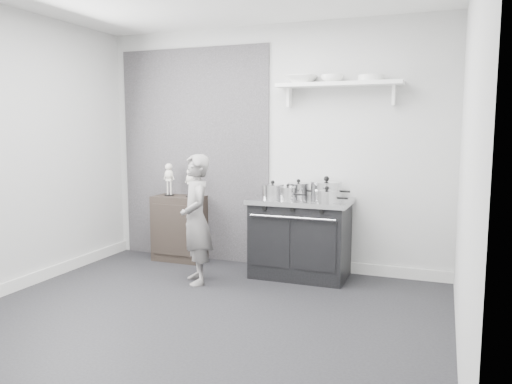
# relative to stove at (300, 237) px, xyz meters

# --- Properties ---
(ground) EXTENTS (4.00, 4.00, 0.00)m
(ground) POSITION_rel_stove_xyz_m (-0.47, -1.48, -0.42)
(ground) COLOR black
(ground) RESTS_ON ground
(room_shell) EXTENTS (4.02, 3.62, 2.71)m
(room_shell) POSITION_rel_stove_xyz_m (-0.55, -1.33, 1.22)
(room_shell) COLOR #B8B8B6
(room_shell) RESTS_ON ground
(wall_shelf) EXTENTS (1.30, 0.26, 0.24)m
(wall_shelf) POSITION_rel_stove_xyz_m (0.33, 0.20, 1.59)
(wall_shelf) COLOR white
(wall_shelf) RESTS_ON room_shell
(stove) EXTENTS (1.04, 0.65, 0.84)m
(stove) POSITION_rel_stove_xyz_m (0.00, 0.00, 0.00)
(stove) COLOR black
(stove) RESTS_ON ground
(side_cabinet) EXTENTS (0.59, 0.35, 0.77)m
(side_cabinet) POSITION_rel_stove_xyz_m (-1.53, 0.13, -0.03)
(side_cabinet) COLOR black
(side_cabinet) RESTS_ON ground
(child) EXTENTS (0.54, 0.57, 1.31)m
(child) POSITION_rel_stove_xyz_m (-0.92, -0.59, 0.23)
(child) COLOR slate
(child) RESTS_ON ground
(pot_front_left) EXTENTS (0.32, 0.24, 0.19)m
(pot_front_left) POSITION_rel_stove_xyz_m (-0.29, -0.07, 0.49)
(pot_front_left) COLOR silver
(pot_front_left) RESTS_ON stove
(pot_back_left) EXTENTS (0.32, 0.24, 0.19)m
(pot_back_left) POSITION_rel_stove_xyz_m (-0.07, 0.15, 0.49)
(pot_back_left) COLOR silver
(pot_back_left) RESTS_ON stove
(pot_back_right) EXTENTS (0.42, 0.33, 0.24)m
(pot_back_right) POSITION_rel_stove_xyz_m (0.24, 0.12, 0.50)
(pot_back_right) COLOR silver
(pot_back_right) RESTS_ON stove
(pot_front_right) EXTENTS (0.34, 0.25, 0.17)m
(pot_front_right) POSITION_rel_stove_xyz_m (0.32, -0.20, 0.48)
(pot_front_right) COLOR silver
(pot_front_right) RESTS_ON stove
(pot_front_center) EXTENTS (0.26, 0.17, 0.16)m
(pot_front_center) POSITION_rel_stove_xyz_m (-0.10, -0.13, 0.48)
(pot_front_center) COLOR silver
(pot_front_center) RESTS_ON stove
(skeleton_full) EXTENTS (0.12, 0.08, 0.44)m
(skeleton_full) POSITION_rel_stove_xyz_m (-1.66, 0.13, 0.57)
(skeleton_full) COLOR beige
(skeleton_full) RESTS_ON side_cabinet
(skeleton_torso) EXTENTS (0.11, 0.07, 0.38)m
(skeleton_torso) POSITION_rel_stove_xyz_m (-1.38, 0.13, 0.54)
(skeleton_torso) COLOR beige
(skeleton_torso) RESTS_ON side_cabinet
(bowl_large) EXTENTS (0.33, 0.33, 0.08)m
(bowl_large) POSITION_rel_stove_xyz_m (-0.06, 0.19, 1.66)
(bowl_large) COLOR white
(bowl_large) RESTS_ON wall_shelf
(bowl_small) EXTENTS (0.24, 0.24, 0.07)m
(bowl_small) POSITION_rel_stove_xyz_m (0.27, 0.19, 1.66)
(bowl_small) COLOR white
(bowl_small) RESTS_ON wall_shelf
(plate_stack) EXTENTS (0.26, 0.26, 0.06)m
(plate_stack) POSITION_rel_stove_xyz_m (0.66, 0.19, 1.65)
(plate_stack) COLOR white
(plate_stack) RESTS_ON wall_shelf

